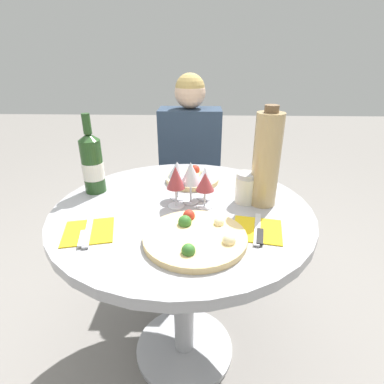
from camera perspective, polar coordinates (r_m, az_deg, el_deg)
name	(u,v)px	position (r m, az deg, el deg)	size (l,w,h in m)	color
ground_plane	(184,349)	(1.59, -1.46, -27.69)	(12.00, 12.00, 0.00)	gray
dining_table	(183,240)	(1.17, -1.78, -9.15)	(0.93, 0.93, 0.75)	#B2B2B7
chair_behind_diner	(191,193)	(1.95, -0.12, -0.27)	(0.36, 0.36, 0.88)	slate
seated_diner	(191,191)	(1.79, -0.28, 0.28)	(0.35, 0.41, 1.17)	#28384C
pizza_large	(195,237)	(0.90, 0.67, -8.48)	(0.31, 0.31, 0.05)	#E5C17F
pizza_small_far	(192,178)	(1.30, 0.09, 2.64)	(0.23, 0.23, 0.05)	#E5C17F
wine_bottle	(92,163)	(1.23, -18.45, 5.18)	(0.08, 0.08, 0.31)	#23471E
tall_carafe	(266,160)	(1.08, 13.97, 5.97)	(0.10, 0.10, 0.36)	tan
sugar_shaker	(246,188)	(1.12, 10.20, 0.76)	(0.08, 0.08, 0.11)	silver
wine_glass_back_right	(205,176)	(1.12, 2.47, 3.06)	(0.07, 0.07, 0.13)	silver
wine_glass_center	(191,174)	(1.08, -0.25, 3.52)	(0.08, 0.08, 0.16)	silver
wine_glass_back_left	(177,170)	(1.11, -2.83, 4.12)	(0.07, 0.07, 0.15)	silver
wine_glass_front_right	(205,183)	(1.05, 2.49, 1.77)	(0.07, 0.07, 0.13)	silver
wine_glass_front_left	(176,178)	(1.05, -3.14, 2.60)	(0.07, 0.07, 0.15)	silver
place_setting_left	(88,232)	(0.99, -19.17, -7.18)	(0.18, 0.19, 0.01)	gold
place_setting_right	(257,230)	(0.97, 12.36, -7.08)	(0.18, 0.19, 0.01)	gold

